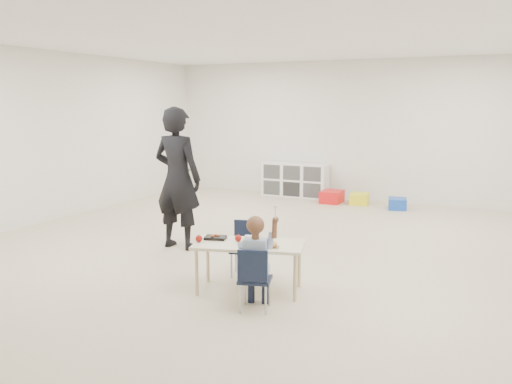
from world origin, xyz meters
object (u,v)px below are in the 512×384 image
at_px(cubby_shelf, 295,180).
at_px(adult, 178,178).
at_px(table, 249,267).
at_px(child, 255,260).
at_px(chair_near, 255,278).

relative_size(cubby_shelf, adult, 0.74).
distance_m(table, child, 0.57).
bearing_deg(table, chair_near, -73.32).
xyz_separation_m(table, adult, (-1.63, 1.13, 0.69)).
relative_size(child, cubby_shelf, 0.69).
height_order(chair_near, adult, adult).
distance_m(chair_near, cubby_shelf, 6.43).
distance_m(table, cubby_shelf, 5.93).
bearing_deg(cubby_shelf, table, -72.85).
relative_size(table, cubby_shelf, 0.88).
distance_m(child, cubby_shelf, 6.43).
bearing_deg(cubby_shelf, child, -71.61).
distance_m(table, chair_near, 0.52).
distance_m(chair_near, child, 0.18).
height_order(table, child, child).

